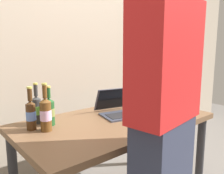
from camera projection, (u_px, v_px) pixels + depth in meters
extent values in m
cube|color=brown|center=(115.00, 122.00, 1.73)|extent=(1.45, 0.81, 0.04)
cylinder|color=#2D2D30|center=(200.00, 156.00, 1.96)|extent=(0.07, 0.07, 0.69)
cylinder|color=#2D2D30|center=(141.00, 134.00, 2.48)|extent=(0.07, 0.07, 0.69)
cube|color=#383D4C|center=(123.00, 115.00, 1.81)|extent=(0.37, 0.30, 0.01)
cube|color=#232326|center=(124.00, 115.00, 1.80)|extent=(0.30, 0.20, 0.00)
cube|color=#383D4C|center=(114.00, 99.00, 1.94)|extent=(0.34, 0.18, 0.19)
cube|color=black|center=(114.00, 99.00, 1.94)|extent=(0.31, 0.16, 0.17)
cylinder|color=brown|center=(46.00, 117.00, 1.47)|extent=(0.07, 0.07, 0.19)
cone|color=brown|center=(45.00, 100.00, 1.45)|extent=(0.07, 0.07, 0.03)
cylinder|color=brown|center=(45.00, 92.00, 1.44)|extent=(0.03, 0.03, 0.08)
cylinder|color=#BFB74C|center=(44.00, 84.00, 1.43)|extent=(0.03, 0.03, 0.01)
cylinder|color=silver|center=(46.00, 115.00, 1.47)|extent=(0.07, 0.07, 0.07)
cylinder|color=#333333|center=(37.00, 111.00, 1.62)|extent=(0.06, 0.06, 0.18)
cone|color=#333333|center=(36.00, 98.00, 1.60)|extent=(0.06, 0.06, 0.02)
cylinder|color=#333333|center=(36.00, 90.00, 1.59)|extent=(0.03, 0.03, 0.08)
cylinder|color=#BFB74C|center=(35.00, 84.00, 1.59)|extent=(0.03, 0.03, 0.01)
cylinder|color=#66A738|center=(37.00, 110.00, 1.62)|extent=(0.06, 0.06, 0.06)
cylinder|color=#472B14|center=(31.00, 117.00, 1.49)|extent=(0.06, 0.06, 0.17)
cone|color=#472B14|center=(30.00, 103.00, 1.48)|extent=(0.06, 0.06, 0.02)
cylinder|color=#472B14|center=(30.00, 95.00, 1.47)|extent=(0.03, 0.03, 0.08)
cylinder|color=#BFB74C|center=(29.00, 88.00, 1.46)|extent=(0.03, 0.03, 0.01)
cylinder|color=#5D84CF|center=(31.00, 116.00, 1.49)|extent=(0.06, 0.06, 0.06)
cylinder|color=#1E5123|center=(49.00, 113.00, 1.58)|extent=(0.07, 0.07, 0.17)
cone|color=#1E5123|center=(49.00, 100.00, 1.57)|extent=(0.07, 0.07, 0.03)
cylinder|color=#1E5123|center=(48.00, 93.00, 1.56)|extent=(0.03, 0.03, 0.07)
cylinder|color=#BFB74C|center=(48.00, 87.00, 1.55)|extent=(0.03, 0.03, 0.01)
cylinder|color=olive|center=(49.00, 112.00, 1.58)|extent=(0.08, 0.08, 0.06)
cube|color=red|center=(166.00, 61.00, 1.10)|extent=(0.45, 0.25, 0.59)
cylinder|color=#BF4C33|center=(181.00, 108.00, 1.89)|extent=(0.07, 0.07, 0.08)
torus|color=#BF4C33|center=(183.00, 107.00, 1.91)|extent=(0.06, 0.01, 0.06)
cube|color=tan|center=(64.00, 44.00, 2.21)|extent=(6.00, 0.10, 2.60)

